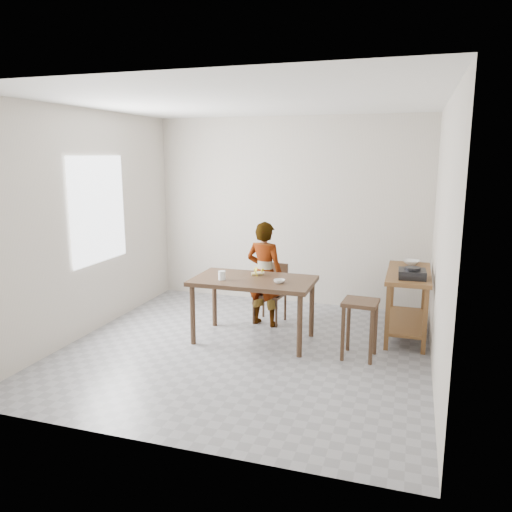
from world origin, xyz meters
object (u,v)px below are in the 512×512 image
(dining_chair, at_px, (270,294))
(prep_counter, at_px, (407,304))
(stool, at_px, (359,329))
(dining_table, at_px, (253,310))
(child, at_px, (265,274))

(dining_chair, bearing_deg, prep_counter, 7.20)
(dining_chair, relative_size, stool, 1.20)
(dining_table, xyz_separation_m, child, (-0.04, 0.57, 0.30))
(dining_table, height_order, stool, dining_table)
(child, xyz_separation_m, dining_chair, (0.04, 0.11, -0.29))
(prep_counter, bearing_deg, dining_chair, -179.53)
(dining_chair, xyz_separation_m, stool, (1.25, -0.83, -0.06))
(prep_counter, bearing_deg, stool, -119.15)
(prep_counter, height_order, stool, prep_counter)
(prep_counter, height_order, dining_chair, prep_counter)
(prep_counter, bearing_deg, child, -175.88)
(dining_table, bearing_deg, child, 93.52)
(dining_table, height_order, dining_chair, dining_chair)
(child, xyz_separation_m, stool, (1.28, -0.72, -0.35))
(prep_counter, relative_size, stool, 1.88)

